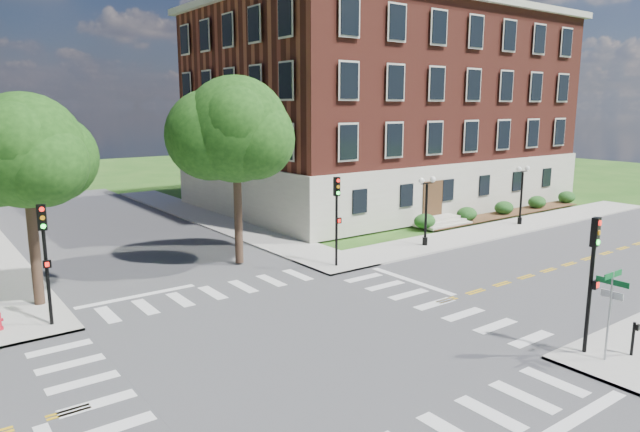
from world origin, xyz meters
TOP-DOWN VIEW (x-y plane):
  - ground at (0.00, 0.00)m, footprint 160.00×160.00m
  - road_ew at (0.00, 0.00)m, footprint 90.00×12.00m
  - road_ns at (0.00, 0.00)m, footprint 12.00×90.00m
  - sidewalk_ne at (15.38, 15.38)m, footprint 34.00×34.00m
  - crosswalk_east at (7.20, 0.00)m, footprint 2.20×10.20m
  - stop_bar_east at (8.80, 3.00)m, footprint 0.40×5.50m
  - main_building at (24.00, 21.99)m, footprint 30.60×22.40m
  - shrub_row at (27.00, 10.80)m, footprint 18.00×2.00m
  - tree_c at (-6.84, 10.04)m, footprint 4.81×4.81m
  - tree_d at (3.37, 10.79)m, footprint 5.63×5.63m
  - traffic_signal_se at (7.49, -6.70)m, footprint 0.35×0.40m
  - traffic_signal_ne at (7.28, 7.12)m, footprint 0.36×0.42m
  - traffic_signal_nw at (-6.95, 7.16)m, footprint 0.37×0.43m
  - twin_lamp_west at (14.53, 7.49)m, footprint 1.36×0.36m
  - twin_lamp_east at (24.78, 7.83)m, footprint 1.36×0.36m
  - street_sign_pole at (7.44, -7.44)m, footprint 1.10×1.10m
  - push_button_post at (8.53, -7.82)m, footprint 0.14×0.21m

SIDE VIEW (x-z plane):
  - ground at x=0.00m, z-range 0.00..0.00m
  - crosswalk_east at x=7.20m, z-range -0.01..0.01m
  - stop_bar_east at x=8.80m, z-range 0.00..0.00m
  - shrub_row at x=27.00m, z-range -0.65..0.65m
  - road_ew at x=0.00m, z-range 0.00..0.01m
  - road_ns at x=0.00m, z-range 0.00..0.01m
  - sidewalk_ne at x=15.38m, z-range 0.00..0.12m
  - push_button_post at x=8.53m, z-range 0.20..1.40m
  - street_sign_pole at x=7.44m, z-range 0.76..3.86m
  - twin_lamp_west at x=14.53m, z-range 0.41..4.64m
  - twin_lamp_east at x=24.78m, z-range 0.41..4.64m
  - traffic_signal_se at x=7.49m, z-range 0.79..5.59m
  - traffic_signal_ne at x=7.28m, z-range 0.79..5.59m
  - traffic_signal_nw at x=-6.95m, z-range 0.79..5.59m
  - tree_c at x=-6.84m, z-range 2.22..11.28m
  - tree_d at x=3.37m, z-range 2.32..12.38m
  - main_building at x=24.00m, z-range 0.09..16.59m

